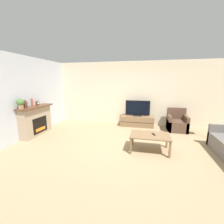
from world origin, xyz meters
TOP-DOWN VIEW (x-y plane):
  - ground_plane at (0.00, 0.00)m, footprint 24.00×24.00m
  - wall_back at (0.00, 2.50)m, footprint 12.00×0.06m
  - wall_left at (-3.53, 0.00)m, footprint 0.06×12.00m
  - fireplace at (-3.34, 0.31)m, footprint 0.44×1.37m
  - mantel_vase_left at (-3.32, -0.10)m, footprint 0.14×0.14m
  - mantel_vase_centre_left at (-3.32, 0.21)m, footprint 0.07×0.07m
  - mantel_clock at (-3.32, 0.45)m, footprint 0.08×0.11m
  - potted_plant at (-3.32, -0.27)m, footprint 0.22×0.22m
  - tv_stand at (0.08, 2.18)m, footprint 1.37×0.52m
  - tv at (0.08, 2.18)m, footprint 1.00×0.18m
  - armchair at (1.61, 1.95)m, footprint 0.70×0.76m
  - coffee_table at (0.55, -0.09)m, footprint 1.04×0.68m
  - remote at (0.65, -0.07)m, footprint 0.09×0.15m

SIDE VIEW (x-z plane):
  - ground_plane at x=0.00m, z-range 0.00..0.00m
  - tv_stand at x=0.08m, z-range 0.00..0.44m
  - armchair at x=1.61m, z-range -0.14..0.70m
  - coffee_table at x=0.55m, z-range 0.18..0.64m
  - remote at x=0.65m, z-range 0.46..0.48m
  - fireplace at x=-3.34m, z-range 0.01..1.05m
  - tv at x=0.08m, z-range 0.42..1.07m
  - mantel_clock at x=-3.32m, z-range 1.04..1.19m
  - mantel_vase_left at x=-3.32m, z-range 1.02..1.29m
  - mantel_vase_centre_left at x=-3.32m, z-range 1.03..1.32m
  - potted_plant at x=-3.32m, z-range 1.05..1.38m
  - wall_back at x=0.00m, z-range 0.00..2.70m
  - wall_left at x=-3.53m, z-range 0.00..2.70m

